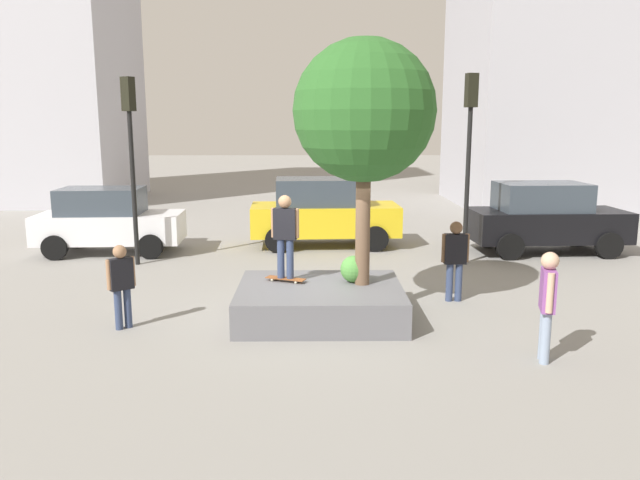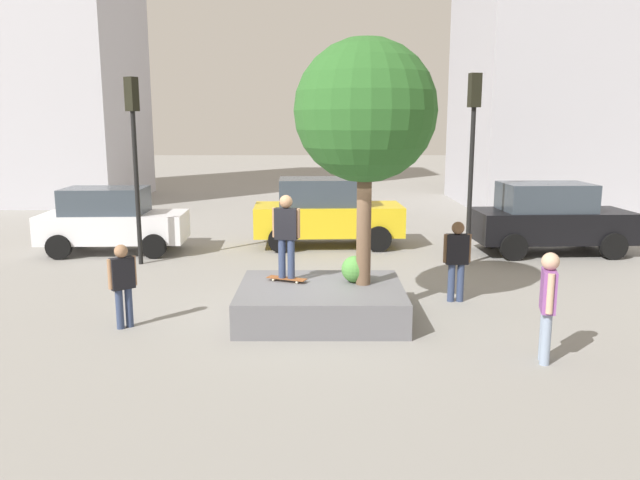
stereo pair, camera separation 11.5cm
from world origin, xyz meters
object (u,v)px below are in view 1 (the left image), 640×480
at_px(plaza_tree, 364,112).
at_px(bystander_watching, 121,281).
at_px(taxi_cab, 323,212).
at_px(pedestrian_crossing, 455,255).
at_px(planter_ledge, 320,302).
at_px(skateboard, 286,279).
at_px(traffic_light_median, 131,139).
at_px(skateboarder, 285,231).
at_px(passerby_with_bag, 547,299).
at_px(sedan_parked, 545,217).
at_px(traffic_light_corner, 469,137).
at_px(police_car, 108,220).

bearing_deg(plaza_tree, bystander_watching, -170.59).
height_order(taxi_cab, pedestrian_crossing, taxi_cab).
height_order(planter_ledge, plaza_tree, plaza_tree).
relative_size(planter_ledge, bystander_watching, 2.01).
relative_size(skateboard, traffic_light_median, 0.17).
bearing_deg(plaza_tree, skateboard, 172.52).
distance_m(skateboarder, pedestrian_crossing, 3.66).
xyz_separation_m(pedestrian_crossing, passerby_with_bag, (0.67, -3.37, 0.04)).
height_order(skateboard, traffic_light_median, traffic_light_median).
height_order(sedan_parked, traffic_light_median, traffic_light_median).
bearing_deg(passerby_with_bag, sedan_parked, 69.77).
bearing_deg(passerby_with_bag, skateboard, 148.20).
bearing_deg(plaza_tree, traffic_light_corner, 55.61).
bearing_deg(skateboard, traffic_light_corner, 43.33).
distance_m(skateboarder, police_car, 7.87).
xyz_separation_m(police_car, passerby_with_bag, (9.52, -8.33, 0.06)).
bearing_deg(taxi_cab, plaza_tree, -84.62).
distance_m(plaza_tree, pedestrian_crossing, 3.68).
xyz_separation_m(traffic_light_corner, pedestrian_crossing, (-1.08, -3.55, -2.36)).
height_order(sedan_parked, passerby_with_bag, sedan_parked).
bearing_deg(traffic_light_median, traffic_light_corner, 0.30).
distance_m(plaza_tree, skateboarder, 2.71).
bearing_deg(pedestrian_crossing, skateboarder, -167.57).
distance_m(skateboard, traffic_light_corner, 6.84).
xyz_separation_m(traffic_light_median, bystander_watching, (1.19, -5.21, -2.38)).
bearing_deg(bystander_watching, taxi_cab, 63.82).
height_order(plaza_tree, sedan_parked, plaza_tree).
distance_m(traffic_light_median, passerby_with_bag, 11.01).
bearing_deg(passerby_with_bag, police_car, 138.80).
height_order(skateboard, pedestrian_crossing, pedestrian_crossing).
bearing_deg(plaza_tree, traffic_light_median, 141.42).
relative_size(plaza_tree, traffic_light_corner, 0.93).
distance_m(taxi_cab, traffic_light_corner, 5.01).
distance_m(planter_ledge, sedan_parked, 8.93).
relative_size(traffic_light_corner, passerby_with_bag, 2.80).
height_order(planter_ledge, bystander_watching, bystander_watching).
bearing_deg(bystander_watching, police_car, 109.85).
xyz_separation_m(plaza_tree, skateboard, (-1.49, 0.20, -3.22)).
bearing_deg(police_car, traffic_light_median, -50.21).
xyz_separation_m(traffic_light_median, pedestrian_crossing, (7.63, -3.51, -2.30)).
bearing_deg(planter_ledge, pedestrian_crossing, 21.67).
xyz_separation_m(traffic_light_corner, passerby_with_bag, (-0.41, -6.92, -2.32)).
xyz_separation_m(plaza_tree, police_car, (-6.83, 5.94, -2.95)).
relative_size(police_car, pedestrian_crossing, 2.43).
bearing_deg(skateboarder, plaza_tree, -7.48).
bearing_deg(bystander_watching, traffic_light_corner, 34.97).
height_order(traffic_light_median, passerby_with_bag, traffic_light_median).
bearing_deg(skateboard, police_car, 132.91).
bearing_deg(traffic_light_corner, passerby_with_bag, -93.36).
xyz_separation_m(planter_ledge, police_car, (-6.01, 6.09, 0.64)).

